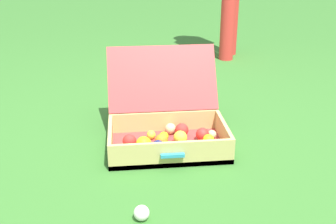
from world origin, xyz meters
The scene contains 3 objects.
ground_plane centered at (0.00, 0.00, 0.00)m, with size 16.00×16.00×0.00m, color #336B28.
open_suitcase centered at (-0.01, 0.10, 0.10)m, with size 0.59×0.59×0.44m.
stray_ball_on_grass centered at (-0.18, -0.51, 0.03)m, with size 0.06×0.06×0.06m, color white.
Camera 1 is at (-0.22, -1.80, 1.00)m, focal length 44.38 mm.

